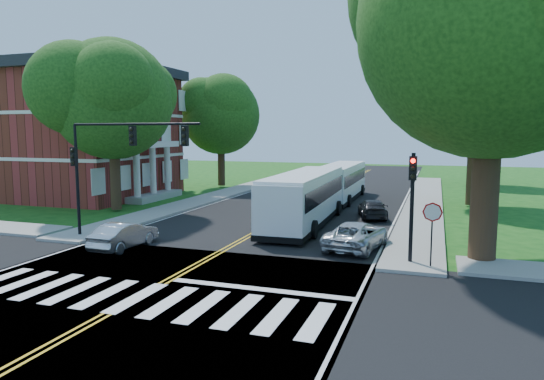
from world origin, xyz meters
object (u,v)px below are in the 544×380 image
at_px(suv, 356,235).
at_px(bus_lead, 305,197).
at_px(hatchback, 125,235).
at_px(signal_ne, 412,193).
at_px(bus_follow, 341,181).
at_px(dark_sedan, 372,209).
at_px(signal_nw, 114,153).

bearing_deg(suv, bus_lead, -43.85).
height_order(bus_lead, hatchback, bus_lead).
relative_size(signal_ne, suv, 0.97).
height_order(bus_follow, dark_sedan, bus_follow).
bearing_deg(bus_follow, signal_nw, 66.32).
height_order(suv, dark_sedan, suv).
bearing_deg(bus_follow, bus_lead, 89.65).
bearing_deg(dark_sedan, signal_ne, 91.73).
bearing_deg(signal_nw, suv, 10.32).
xyz_separation_m(bus_lead, suv, (3.77, -4.95, -0.97)).
bearing_deg(suv, signal_nw, 19.23).
bearing_deg(bus_lead, signal_ne, 130.10).
relative_size(signal_ne, bus_follow, 0.40).
xyz_separation_m(bus_lead, hatchback, (-6.43, -8.34, -0.98)).
bearing_deg(bus_follow, dark_sedan, 114.34).
bearing_deg(signal_ne, hatchback, -174.19).
distance_m(signal_nw, hatchback, 4.19).
xyz_separation_m(signal_ne, hatchback, (-12.70, -1.29, -2.34)).
bearing_deg(signal_nw, dark_sedan, 43.34).
bearing_deg(bus_lead, bus_follow, -91.57).
distance_m(bus_follow, suv, 16.40).
relative_size(bus_lead, dark_sedan, 2.99).
bearing_deg(bus_lead, dark_sedan, -135.75).
height_order(signal_nw, hatchback, signal_nw).
distance_m(bus_lead, suv, 6.30).
bearing_deg(suv, hatchback, 27.28).
relative_size(bus_follow, dark_sedan, 2.77).
xyz_separation_m(signal_nw, dark_sedan, (11.22, 10.59, -3.80)).
xyz_separation_m(bus_lead, dark_sedan, (3.43, 3.53, -1.03)).
bearing_deg(signal_nw, signal_ne, 0.05).
bearing_deg(hatchback, dark_sedan, -128.30).
height_order(signal_ne, suv, signal_ne).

